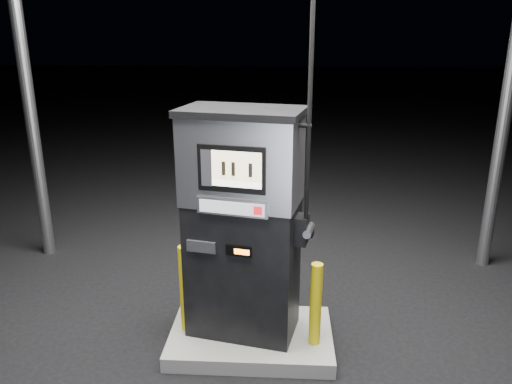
{
  "coord_description": "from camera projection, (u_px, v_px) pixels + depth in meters",
  "views": [
    {
      "loc": [
        0.3,
        -4.28,
        3.0
      ],
      "look_at": [
        0.05,
        0.0,
        1.61
      ],
      "focal_mm": 35.0,
      "sensor_mm": 36.0,
      "label": 1
    }
  ],
  "objects": [
    {
      "name": "ground",
      "position": [
        251.0,
        344.0,
        5.01
      ],
      "size": [
        80.0,
        80.0,
        0.0
      ],
      "primitive_type": "plane",
      "color": "black",
      "rests_on": "ground"
    },
    {
      "name": "pump_island",
      "position": [
        251.0,
        337.0,
        4.99
      ],
      "size": [
        1.6,
        1.0,
        0.15
      ],
      "primitive_type": "cube",
      "color": "slate",
      "rests_on": "ground"
    },
    {
      "name": "fuel_dispenser",
      "position": [
        243.0,
        223.0,
        4.67
      ],
      "size": [
        1.27,
        0.86,
        4.57
      ],
      "rotation": [
        0.0,
        0.0,
        -0.21
      ],
      "color": "black",
      "rests_on": "pump_island"
    },
    {
      "name": "bollard_left",
      "position": [
        186.0,
        289.0,
        4.87
      ],
      "size": [
        0.14,
        0.14,
        0.9
      ],
      "primitive_type": "cylinder",
      "rotation": [
        0.0,
        0.0,
        0.17
      ],
      "color": "#CAB50B",
      "rests_on": "pump_island"
    },
    {
      "name": "bollard_right",
      "position": [
        316.0,
        304.0,
        4.66
      ],
      "size": [
        0.11,
        0.11,
        0.83
      ],
      "primitive_type": "cylinder",
      "rotation": [
        0.0,
        0.0,
        -0.0
      ],
      "color": "#CAB50B",
      "rests_on": "pump_island"
    }
  ]
}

